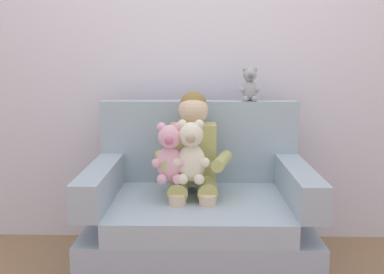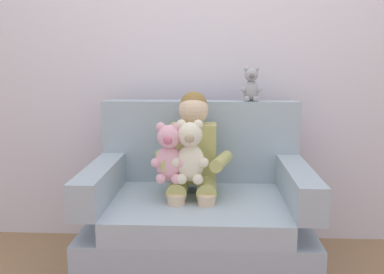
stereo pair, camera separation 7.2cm
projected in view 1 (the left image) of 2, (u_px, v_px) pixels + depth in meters
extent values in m
cube|color=silver|center=(199.00, 49.00, 2.92)|extent=(6.00, 0.10, 2.60)
cube|color=#9EADBC|center=(198.00, 247.00, 2.49)|extent=(1.21, 0.87, 0.36)
cube|color=#A6B6C6|center=(198.00, 212.00, 2.38)|extent=(0.93, 0.73, 0.12)
cube|color=#9EADBC|center=(198.00, 141.00, 2.75)|extent=(1.21, 0.14, 0.51)
cube|color=#9EADBC|center=(99.00, 184.00, 2.36)|extent=(0.14, 0.73, 0.19)
cube|color=#9EADBC|center=(298.00, 185.00, 2.34)|extent=(0.14, 0.73, 0.19)
cube|color=tan|center=(193.00, 153.00, 2.53)|extent=(0.26, 0.16, 0.34)
sphere|color=beige|center=(193.00, 110.00, 2.48)|extent=(0.17, 0.17, 0.17)
sphere|color=olive|center=(193.00, 105.00, 2.49)|extent=(0.16, 0.16, 0.16)
cylinder|color=tan|center=(178.00, 188.00, 2.43)|extent=(0.11, 0.26, 0.11)
cylinder|color=beige|center=(177.00, 222.00, 2.33)|extent=(0.09, 0.09, 0.30)
cylinder|color=tan|center=(207.00, 188.00, 2.43)|extent=(0.11, 0.26, 0.11)
cylinder|color=beige|center=(207.00, 222.00, 2.32)|extent=(0.09, 0.09, 0.30)
cylinder|color=tan|center=(163.00, 161.00, 2.41)|extent=(0.13, 0.27, 0.07)
cylinder|color=tan|center=(221.00, 161.00, 2.41)|extent=(0.13, 0.27, 0.07)
ellipsoid|color=#EAA8BC|center=(169.00, 163.00, 2.35)|extent=(0.15, 0.13, 0.19)
sphere|color=#EAA8BC|center=(169.00, 137.00, 2.31)|extent=(0.13, 0.13, 0.13)
sphere|color=#CC6684|center=(168.00, 140.00, 2.25)|extent=(0.05, 0.05, 0.05)
sphere|color=#EAA8BC|center=(161.00, 127.00, 2.31)|extent=(0.05, 0.05, 0.05)
sphere|color=#EAA8BC|center=(155.00, 163.00, 2.31)|extent=(0.05, 0.05, 0.05)
sphere|color=#EAA8BC|center=(161.00, 179.00, 2.30)|extent=(0.06, 0.06, 0.06)
sphere|color=#EAA8BC|center=(177.00, 127.00, 2.30)|extent=(0.05, 0.05, 0.05)
sphere|color=#EAA8BC|center=(182.00, 163.00, 2.31)|extent=(0.05, 0.05, 0.05)
sphere|color=#EAA8BC|center=(176.00, 179.00, 2.30)|extent=(0.06, 0.06, 0.06)
ellipsoid|color=silver|center=(190.00, 163.00, 2.34)|extent=(0.16, 0.13, 0.20)
sphere|color=silver|center=(190.00, 135.00, 2.30)|extent=(0.13, 0.13, 0.13)
sphere|color=tan|center=(190.00, 138.00, 2.25)|extent=(0.05, 0.05, 0.05)
sphere|color=silver|center=(181.00, 124.00, 2.30)|extent=(0.05, 0.05, 0.05)
sphere|color=silver|center=(176.00, 162.00, 2.30)|extent=(0.05, 0.05, 0.05)
sphere|color=silver|center=(182.00, 179.00, 2.30)|extent=(0.06, 0.06, 0.06)
sphere|color=silver|center=(199.00, 125.00, 2.30)|extent=(0.05, 0.05, 0.05)
sphere|color=silver|center=(204.00, 163.00, 2.30)|extent=(0.05, 0.05, 0.05)
sphere|color=silver|center=(198.00, 179.00, 2.30)|extent=(0.06, 0.06, 0.06)
ellipsoid|color=#9E9EA3|center=(249.00, 91.00, 2.69)|extent=(0.10, 0.08, 0.13)
sphere|color=#9E9EA3|center=(249.00, 75.00, 2.67)|extent=(0.08, 0.08, 0.08)
sphere|color=slate|center=(250.00, 76.00, 2.63)|extent=(0.03, 0.03, 0.03)
sphere|color=#9E9EA3|center=(244.00, 69.00, 2.66)|extent=(0.03, 0.03, 0.03)
sphere|color=#9E9EA3|center=(242.00, 90.00, 2.67)|extent=(0.03, 0.03, 0.03)
sphere|color=#9E9EA3|center=(245.00, 99.00, 2.66)|extent=(0.04, 0.04, 0.04)
sphere|color=#9E9EA3|center=(254.00, 69.00, 2.66)|extent=(0.03, 0.03, 0.03)
sphere|color=#9E9EA3|center=(257.00, 90.00, 2.66)|extent=(0.03, 0.03, 0.03)
sphere|color=#9E9EA3|center=(254.00, 99.00, 2.66)|extent=(0.04, 0.04, 0.04)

